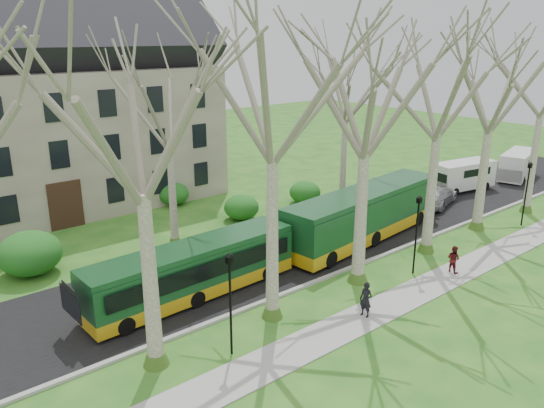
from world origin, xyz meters
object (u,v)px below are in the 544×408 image
(bus_follow, at_px, (365,214))
(van_a, at_px, (463,176))
(pedestrian_b, at_px, (453,259))
(bus_lead, at_px, (193,270))
(pedestrian_a, at_px, (366,300))
(van_b, at_px, (518,165))
(sedan, at_px, (436,195))

(bus_follow, bearing_deg, van_a, 1.61)
(pedestrian_b, bearing_deg, van_a, -58.68)
(bus_lead, bearing_deg, pedestrian_a, -55.25)
(bus_lead, bearing_deg, van_b, -0.47)
(sedan, relative_size, van_b, 0.95)
(sedan, relative_size, van_a, 0.96)
(van_a, relative_size, van_b, 1.00)
(bus_lead, bearing_deg, van_a, 2.01)
(sedan, xyz_separation_m, van_a, (5.04, 0.90, 0.44))
(bus_lead, bearing_deg, pedestrian_b, -29.99)
(bus_lead, relative_size, pedestrian_b, 7.36)
(sedan, height_order, van_a, van_a)
(bus_follow, xyz_separation_m, pedestrian_a, (-7.34, -6.57, -0.81))
(bus_follow, height_order, sedan, bus_follow)
(sedan, bearing_deg, pedestrian_a, 97.80)
(bus_lead, relative_size, bus_follow, 0.84)
(bus_follow, bearing_deg, van_b, -3.55)
(van_b, bearing_deg, pedestrian_b, -175.52)
(van_b, bearing_deg, pedestrian_a, -179.75)
(sedan, xyz_separation_m, pedestrian_a, (-16.73, -7.72, 0.06))
(bus_lead, distance_m, bus_follow, 12.35)
(van_a, distance_m, van_b, 7.33)
(pedestrian_a, bearing_deg, van_b, 94.69)
(bus_follow, bearing_deg, bus_lead, 173.17)
(van_b, bearing_deg, bus_lead, 167.16)
(bus_follow, bearing_deg, pedestrian_a, -144.63)
(bus_lead, height_order, van_a, bus_lead)
(sedan, distance_m, van_a, 5.14)
(sedan, height_order, van_b, van_b)
(bus_follow, xyz_separation_m, sedan, (9.39, 1.15, -0.86))
(bus_lead, bearing_deg, bus_follow, -2.56)
(bus_follow, bearing_deg, sedan, 0.49)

